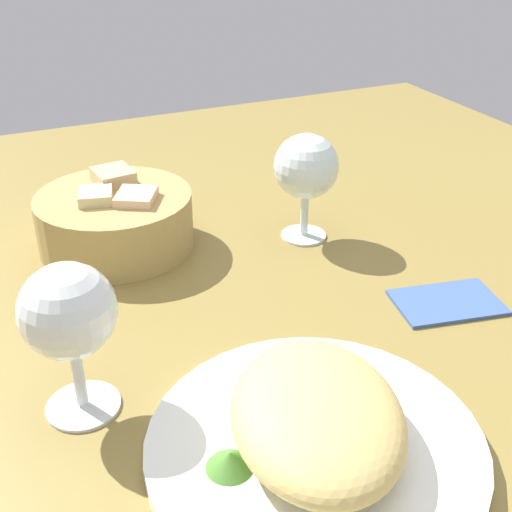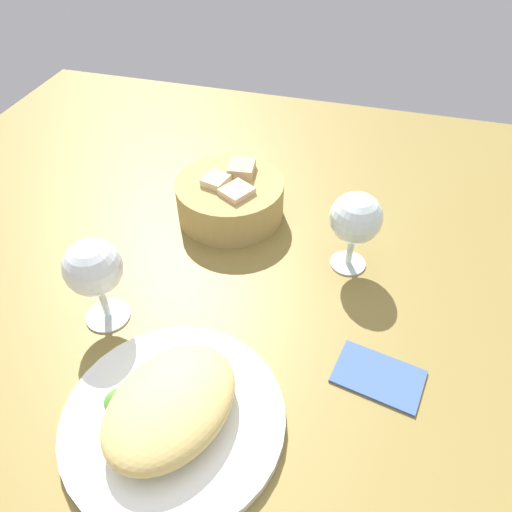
# 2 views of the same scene
# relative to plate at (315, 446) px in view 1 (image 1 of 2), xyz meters

# --- Properties ---
(ground_plane) EXTENTS (1.40, 1.40, 0.02)m
(ground_plane) POSITION_rel_plate_xyz_m (0.18, -0.01, -0.02)
(ground_plane) COLOR olive
(plate) EXTENTS (0.26, 0.26, 0.01)m
(plate) POSITION_rel_plate_xyz_m (0.00, 0.00, 0.00)
(plate) COLOR white
(plate) RESTS_ON ground_plane
(omelette) EXTENTS (0.21, 0.18, 0.05)m
(omelette) POSITION_rel_plate_xyz_m (0.00, 0.00, 0.03)
(omelette) COLOR #D8BC6B
(omelette) RESTS_ON plate
(lettuce_garnish) EXTENTS (0.04, 0.04, 0.01)m
(lettuce_garnish) POSITION_rel_plate_xyz_m (0.00, 0.07, 0.01)
(lettuce_garnish) COLOR #49822D
(lettuce_garnish) RESTS_ON plate
(bread_basket) EXTENTS (0.18, 0.18, 0.08)m
(bread_basket) POSITION_rel_plate_xyz_m (0.40, 0.06, 0.03)
(bread_basket) COLOR tan
(bread_basket) RESTS_ON ground_plane
(wine_glass_near) EXTENTS (0.08, 0.08, 0.13)m
(wine_glass_near) POSITION_rel_plate_xyz_m (0.33, -0.16, 0.08)
(wine_glass_near) COLOR silver
(wine_glass_near) RESTS_ON ground_plane
(wine_glass_far) EXTENTS (0.08, 0.08, 0.14)m
(wine_glass_far) POSITION_rel_plate_xyz_m (0.13, 0.15, 0.09)
(wine_glass_far) COLOR silver
(wine_glass_far) RESTS_ON ground_plane
(folded_napkin) EXTENTS (0.09, 0.12, 0.01)m
(folded_napkin) POSITION_rel_plate_xyz_m (0.13, -0.23, -0.00)
(folded_napkin) COLOR #3D5B96
(folded_napkin) RESTS_ON ground_plane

